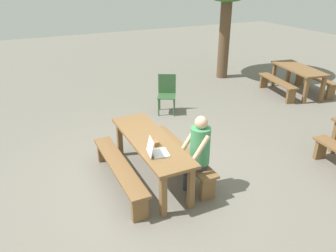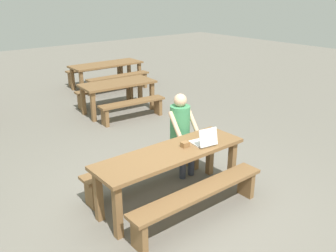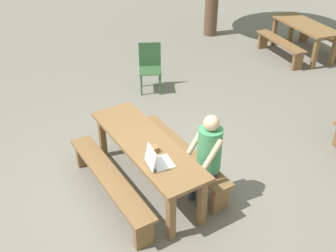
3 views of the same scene
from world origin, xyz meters
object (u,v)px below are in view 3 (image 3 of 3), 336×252
laptop (158,161)px  picnic_table_distant (305,29)px  small_pouch (154,149)px  person_seated (207,154)px  picnic_table_front (146,149)px  plastic_chair (150,66)px

laptop → picnic_table_distant: bearing=-54.9°
small_pouch → laptop: bearing=-21.9°
small_pouch → person_seated: person_seated is taller
picnic_table_front → picnic_table_distant: picnic_table_distant is taller
person_seated → small_pouch: bearing=-126.6°
person_seated → laptop: bearing=-102.4°
person_seated → picnic_table_distant: 5.80m
plastic_chair → picnic_table_distant: plastic_chair is taller
picnic_table_front → picnic_table_distant: size_ratio=1.15×
picnic_table_front → picnic_table_distant: 6.00m
picnic_table_front → plastic_chair: 3.03m
picnic_table_front → laptop: 0.55m
picnic_table_front → small_pouch: size_ratio=20.39×
person_seated → plastic_chair: size_ratio=1.38×
person_seated → plastic_chair: 3.42m
small_pouch → plastic_chair: size_ratio=0.11×
picnic_table_front → plastic_chair: size_ratio=2.29×
laptop → plastic_chair: (-3.11, 1.66, -0.32)m
laptop → small_pouch: size_ratio=3.24×
picnic_table_front → plastic_chair: bearing=149.3°
laptop → person_seated: bearing=-93.2°
plastic_chair → small_pouch: bearing=-90.4°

